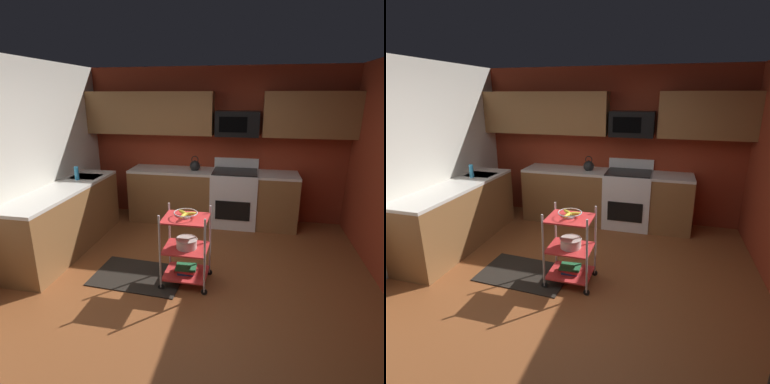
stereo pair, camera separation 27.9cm
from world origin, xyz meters
The scene contains 14 objects.
floor centered at (0.00, 0.00, -0.02)m, with size 4.40×4.80×0.04m, color brown.
wall_back centered at (0.00, 2.43, 1.30)m, with size 4.52×0.06×2.60m, color maroon.
wall_left centered at (-2.23, 0.00, 1.30)m, with size 0.06×4.80×2.60m, color silver.
counter_run centered at (-0.83, 1.50, 0.46)m, with size 3.62×2.76×0.92m.
oven_range centered at (0.39, 2.10, 0.48)m, with size 0.76×0.65×1.10m.
upper_cabinets centered at (-0.09, 2.23, 1.85)m, with size 4.40×0.33×0.70m.
microwave centered at (0.39, 2.21, 1.70)m, with size 0.70×0.39×0.40m.
rolling_cart centered at (-0.04, 0.19, 0.45)m, with size 0.57×0.44×0.91m.
fruit_bowl centered at (-0.04, 0.19, 0.88)m, with size 0.27×0.27×0.07m.
mixing_bowl_large centered at (-0.03, 0.19, 0.52)m, with size 0.25×0.25×0.11m.
book_stack centered at (-0.04, 0.19, 0.17)m, with size 0.25×0.20×0.09m.
kettle centered at (-0.29, 2.10, 1.00)m, with size 0.21×0.18×0.26m.
dish_soap_bottle centered at (-1.93, 1.14, 1.02)m, with size 0.06×0.06×0.20m, color #2D8CBF.
floor_rug centered at (-0.64, 0.20, 0.01)m, with size 1.10×0.70×0.01m, color black.
Camera 2 is at (0.94, -2.91, 2.14)m, focal length 29.13 mm.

